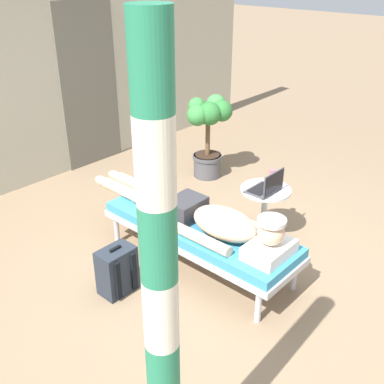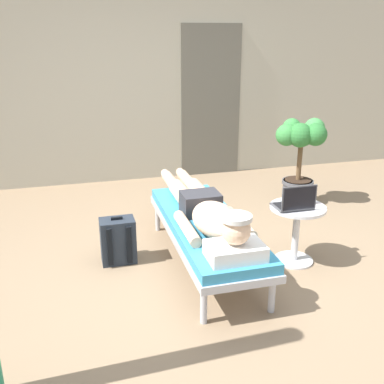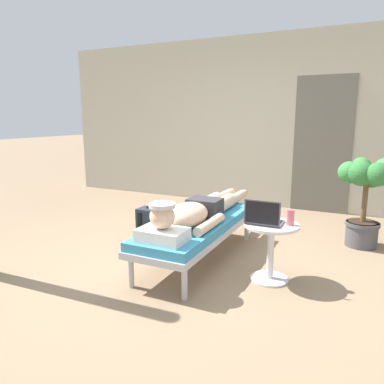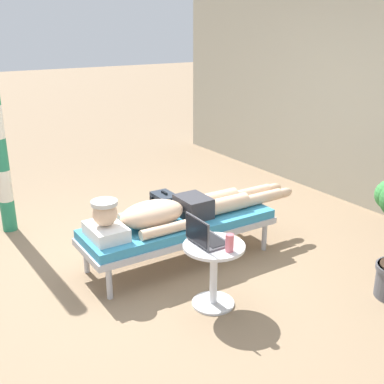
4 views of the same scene
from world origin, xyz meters
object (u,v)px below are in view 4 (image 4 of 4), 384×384
Objects in this scene: drink_glass at (230,243)px; backpack at (165,212)px; side_table at (214,264)px; person_reclining at (175,210)px; laptop at (204,237)px; lounge_chair at (179,227)px.

backpack is at bearing 167.04° from drink_glass.
drink_glass reaches higher than side_table.
drink_glass is (0.93, -0.08, 0.07)m from person_reclining.
person_reclining is 7.00× the size of laptop.
lounge_chair is at bearing 90.00° from person_reclining.
lounge_chair is 13.42× the size of drink_glass.
person_reclining is 0.85m from backpack.
person_reclining reaches higher than side_table.
drink_glass is (0.93, -0.13, 0.25)m from lounge_chair.
person_reclining is at bearing 167.28° from laptop.
person_reclining is 0.94m from drink_glass.
laptop is at bearing -139.48° from side_table.
person_reclining is 0.74m from laptop.
backpack is at bearing 164.65° from side_table.
person_reclining is (-0.00, -0.05, 0.17)m from lounge_chair.
backpack is (-1.44, 0.46, -0.39)m from laptop.
backpack is (-1.65, 0.38, -0.40)m from drink_glass.
lounge_chair is 0.79m from laptop.
person_reclining is 15.85× the size of drink_glass.
side_table is at bearing -8.12° from person_reclining.
drink_glass reaches higher than backpack.
drink_glass is at bearing 21.67° from laptop.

